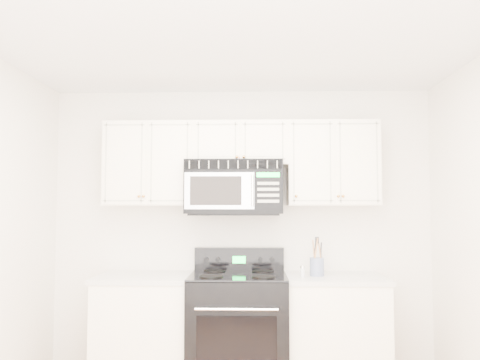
{
  "coord_description": "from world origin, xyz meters",
  "views": [
    {
      "loc": [
        0.11,
        -2.62,
        1.5
      ],
      "look_at": [
        0.0,
        1.3,
        1.73
      ],
      "focal_mm": 35.0,
      "sensor_mm": 36.0,
      "label": 1
    }
  ],
  "objects": [
    {
      "name": "room",
      "position": [
        0.0,
        0.0,
        1.3
      ],
      "size": [
        3.51,
        3.51,
        2.61
      ],
      "color": "#A0744F",
      "rests_on": "ground"
    },
    {
      "name": "base_cabinet_left",
      "position": [
        -0.8,
        1.44,
        0.43
      ],
      "size": [
        0.86,
        0.65,
        0.92
      ],
      "color": "white",
      "rests_on": "ground"
    },
    {
      "name": "base_cabinet_right",
      "position": [
        0.8,
        1.44,
        0.43
      ],
      "size": [
        0.86,
        0.65,
        0.92
      ],
      "color": "white",
      "rests_on": "ground"
    },
    {
      "name": "range",
      "position": [
        -0.02,
        1.41,
        0.48
      ],
      "size": [
        0.82,
        0.74,
        1.13
      ],
      "color": "black",
      "rests_on": "ground"
    },
    {
      "name": "upper_cabinets",
      "position": [
        -0.0,
        1.58,
        1.93
      ],
      "size": [
        2.44,
        0.37,
        0.75
      ],
      "color": "white",
      "rests_on": "ground"
    },
    {
      "name": "microwave",
      "position": [
        -0.06,
        1.53,
        1.68
      ],
      "size": [
        0.85,
        0.47,
        0.47
      ],
      "color": "black",
      "rests_on": "ground"
    },
    {
      "name": "utensil_crock",
      "position": [
        0.65,
        1.43,
        1.0
      ],
      "size": [
        0.12,
        0.12,
        0.33
      ],
      "color": "slate",
      "rests_on": "base_cabinet_right"
    },
    {
      "name": "shaker_salt",
      "position": [
        0.52,
        1.33,
        0.97
      ],
      "size": [
        0.04,
        0.04,
        0.09
      ],
      "color": "silver",
      "rests_on": "base_cabinet_right"
    },
    {
      "name": "shaker_pepper",
      "position": [
        0.62,
        1.42,
        0.97
      ],
      "size": [
        0.05,
        0.05,
        0.11
      ],
      "color": "silver",
      "rests_on": "base_cabinet_right"
    }
  ]
}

